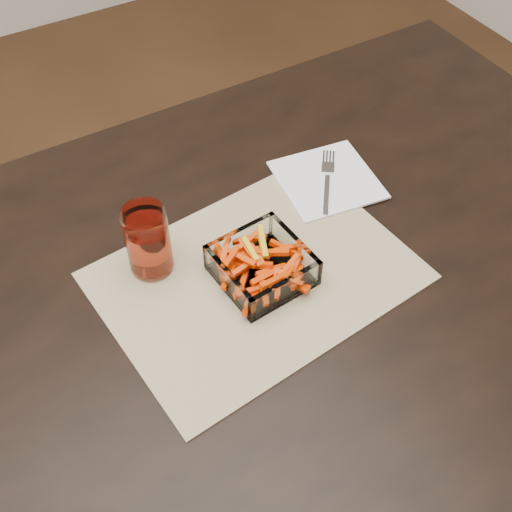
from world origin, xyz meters
The scene contains 6 objects.
dining_table centered at (0.00, 0.00, 0.66)m, with size 1.60×0.90×0.75m.
placemat centered at (0.08, 0.00, 0.75)m, with size 0.45×0.33×0.00m, color tan.
glass_bowl centered at (0.09, 0.00, 0.77)m, with size 0.14×0.14×0.05m.
tumbler centered at (-0.04, 0.10, 0.81)m, with size 0.07×0.07×0.12m.
napkin centered at (0.29, 0.12, 0.76)m, with size 0.16×0.16×0.00m, color white.
fork centered at (0.29, 0.12, 0.76)m, with size 0.11×0.14×0.00m.
Camera 1 is at (-0.22, -0.52, 1.50)m, focal length 45.00 mm.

